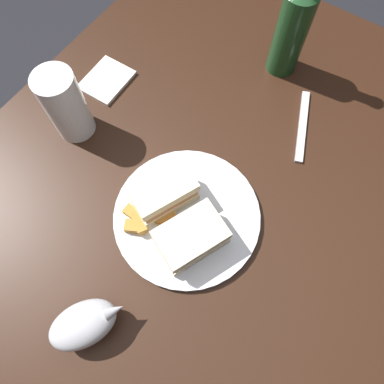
{
  "coord_description": "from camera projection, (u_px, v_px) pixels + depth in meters",
  "views": [
    {
      "loc": [
        -0.25,
        -0.16,
        1.36
      ],
      "look_at": [
        -0.04,
        -0.01,
        0.75
      ],
      "focal_mm": 32.55,
      "sensor_mm": 36.0,
      "label": 1
    }
  ],
  "objects": [
    {
      "name": "napkin",
      "position": [
        107.0,
        80.0,
        0.8
      ],
      "size": [
        0.11,
        0.09,
        0.01
      ],
      "primitive_type": "cube",
      "rotation": [
        0.0,
        0.0,
        0.03
      ],
      "color": "silver",
      "rests_on": "dining_table"
    },
    {
      "name": "potato_wedge_front",
      "position": [
        139.0,
        222.0,
        0.64
      ],
      "size": [
        0.04,
        0.05,
        0.02
      ],
      "primitive_type": "cube",
      "rotation": [
        0.0,
        0.0,
        1.02
      ],
      "color": "#B77F33",
      "rests_on": "plate"
    },
    {
      "name": "sandwich_half_left",
      "position": [
        164.0,
        194.0,
        0.64
      ],
      "size": [
        0.13,
        0.11,
        0.06
      ],
      "color": "beige",
      "rests_on": "plate"
    },
    {
      "name": "sandwich_half_right",
      "position": [
        191.0,
        237.0,
        0.62
      ],
      "size": [
        0.14,
        0.12,
        0.06
      ],
      "color": "beige",
      "rests_on": "plate"
    },
    {
      "name": "gravy_boat",
      "position": [
        86.0,
        325.0,
        0.56
      ],
      "size": [
        0.13,
        0.12,
        0.06
      ],
      "color": "#B7B7BC",
      "rests_on": "dining_table"
    },
    {
      "name": "potato_wedge_middle",
      "position": [
        181.0,
        245.0,
        0.63
      ],
      "size": [
        0.02,
        0.04,
        0.01
      ],
      "primitive_type": "cube",
      "rotation": [
        0.0,
        0.0,
        1.46
      ],
      "color": "#AD702D",
      "rests_on": "plate"
    },
    {
      "name": "potato_wedge_left_edge",
      "position": [
        136.0,
        215.0,
        0.65
      ],
      "size": [
        0.02,
        0.05,
        0.01
      ],
      "primitive_type": "cube",
      "rotation": [
        0.0,
        0.0,
        4.68
      ],
      "color": "#B77F33",
      "rests_on": "plate"
    },
    {
      "name": "fork",
      "position": [
        302.0,
        126.0,
        0.75
      ],
      "size": [
        0.17,
        0.08,
        0.01
      ],
      "primitive_type": "cube",
      "rotation": [
        0.0,
        0.0,
        0.38
      ],
      "color": "silver",
      "rests_on": "dining_table"
    },
    {
      "name": "cider_bottle",
      "position": [
        294.0,
        27.0,
        0.71
      ],
      "size": [
        0.07,
        0.07,
        0.28
      ],
      "color": "#19421E",
      "rests_on": "dining_table"
    },
    {
      "name": "plate",
      "position": [
        187.0,
        216.0,
        0.67
      ],
      "size": [
        0.28,
        0.28,
        0.01
      ],
      "primitive_type": "cylinder",
      "color": "white",
      "rests_on": "dining_table"
    },
    {
      "name": "pint_glass",
      "position": [
        67.0,
        108.0,
        0.69
      ],
      "size": [
        0.08,
        0.08,
        0.15
      ],
      "color": "white",
      "rests_on": "dining_table"
    },
    {
      "name": "potato_wedge_back",
      "position": [
        174.0,
        225.0,
        0.65
      ],
      "size": [
        0.05,
        0.06,
        0.01
      ],
      "primitive_type": "cube",
      "rotation": [
        0.0,
        0.0,
        4.11
      ],
      "color": "#B77F33",
      "rests_on": "plate"
    },
    {
      "name": "potato_wedge_right_edge",
      "position": [
        136.0,
        227.0,
        0.64
      ],
      "size": [
        0.04,
        0.04,
        0.02
      ],
      "primitive_type": "cube",
      "rotation": [
        0.0,
        0.0,
        2.07
      ],
      "color": "#B77F33",
      "rests_on": "plate"
    },
    {
      "name": "dining_table",
      "position": [
        195.0,
        230.0,
        1.04
      ],
      "size": [
        1.21,
        0.91,
        0.72
      ],
      "primitive_type": "cube",
      "color": "black",
      "rests_on": "ground"
    },
    {
      "name": "potato_wedge_stray",
      "position": [
        163.0,
        218.0,
        0.65
      ],
      "size": [
        0.04,
        0.06,
        0.02
      ],
      "primitive_type": "cube",
      "rotation": [
        0.0,
        0.0,
        5.05
      ],
      "color": "#AD702D",
      "rests_on": "plate"
    },
    {
      "name": "ground_plane",
      "position": [
        194.0,
        256.0,
        1.37
      ],
      "size": [
        6.0,
        6.0,
        0.0
      ],
      "primitive_type": "plane",
      "color": "black"
    }
  ]
}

